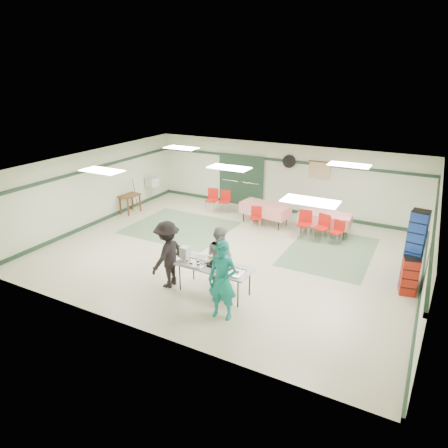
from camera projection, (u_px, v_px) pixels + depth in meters
The scene contains 42 objects.
floor at pixel (229, 252), 12.52m from camera, with size 11.00×11.00×0.00m, color #BCB797.
ceiling at pixel (229, 167), 11.55m from camera, with size 11.00×11.00×0.00m, color white.
wall_back at pixel (281, 178), 15.74m from camera, with size 11.00×11.00×0.00m, color beige.
wall_front at pixel (130, 274), 8.33m from camera, with size 11.00×11.00×0.00m, color beige.
wall_left at pixel (94, 188), 14.44m from camera, with size 9.00×9.00×0.00m, color beige.
wall_right at pixel (431, 246), 9.63m from camera, with size 9.00×9.00×0.00m, color beige.
trim_back at pixel (282, 160), 15.47m from camera, with size 11.00×0.06×0.10m, color #1D3625.
baseboard_back at pixel (279, 209), 16.18m from camera, with size 11.00×0.06×0.12m, color #1D3625.
trim_left at pixel (93, 169), 14.18m from camera, with size 9.00×0.06×0.10m, color #1D3625.
baseboard_left at pixel (99, 221), 14.90m from camera, with size 9.00×0.06×0.12m, color #1D3625.
trim_right at pixel (435, 219), 9.39m from camera, with size 9.00×0.06×0.10m, color #1D3625.
baseboard_right at pixel (420, 292), 10.11m from camera, with size 9.00×0.06×0.12m, color #1D3625.
green_patch_a at pixel (180, 227), 14.44m from camera, with size 3.50×3.00×0.01m, color gray.
green_patch_b at pixel (330, 251), 12.53m from camera, with size 2.50×3.50×0.01m, color gray.
double_door_left at pixel (231, 179), 16.77m from camera, with size 0.90×0.06×2.10m, color gray.
double_door_right at pixel (252, 182), 16.35m from camera, with size 0.90×0.06×2.10m, color gray.
door_frame at pixel (241, 180), 16.54m from camera, with size 2.00×0.03×2.15m, color #1D3625.
wall_fan at pixel (289, 161), 15.31m from camera, with size 0.50×0.50×0.10m, color black.
scroll_banner at pixel (319, 170), 14.86m from camera, with size 0.80×0.02×0.60m, color tan.
serving_table at pixel (214, 267), 9.97m from camera, with size 1.96×0.84×0.76m.
sheet_tray_right at pixel (231, 272), 9.64m from camera, with size 0.63×0.48×0.02m, color silver.
sheet_tray_mid at pixel (213, 262), 10.10m from camera, with size 0.62×0.47×0.02m, color silver.
sheet_tray_left at pixel (195, 264), 10.04m from camera, with size 0.60×0.45×0.02m, color silver.
baking_pan at pixel (218, 265), 9.89m from camera, with size 0.50×0.31×0.08m, color black.
foam_box_stack at pixel (185, 252), 10.33m from camera, with size 0.22×0.20×0.30m, color white.
volunteer_teal at pixel (222, 281), 8.89m from camera, with size 0.68×0.45×1.87m, color #12817A.
volunteer_grey at pixel (220, 256), 10.34m from camera, with size 0.80×0.62×1.64m, color gray.
volunteer_dark at pixel (168, 254), 10.25m from camera, with size 1.16×0.67×1.79m, color black.
dining_table_a at pixel (325, 219), 13.66m from camera, with size 1.75×0.83×0.77m.
dining_table_b at pixel (265, 209), 14.62m from camera, with size 1.89×1.05×0.77m.
chair_a at pixel (323, 225), 13.16m from camera, with size 0.51×0.51×0.91m.
chair_b at pixel (305, 221), 13.43m from camera, with size 0.49×0.49×0.94m.
chair_c at pixel (337, 229), 12.96m from camera, with size 0.47×0.47×0.79m.
chair_d at pixel (256, 215), 14.23m from camera, with size 0.47×0.47×0.80m.
chair_loose_a at pixel (225, 199), 15.88m from camera, with size 0.47×0.47×0.87m.
chair_loose_b at pixel (212, 198), 15.91m from camera, with size 0.50×0.50×0.94m.
crate_stack_blue_a at pixel (414, 250), 10.10m from camera, with size 0.41×0.41×2.12m, color #1B3DA3.
crate_stack_red at pixel (409, 276), 10.01m from camera, with size 0.38×0.38×0.99m, color #9B240F.
crate_stack_blue_b at pixel (414, 249), 10.45m from camera, with size 0.36×0.36×1.87m, color #1B3DA3.
printer_table at pixel (130, 198), 15.73m from camera, with size 0.58×0.85×0.74m.
office_printer at pixel (152, 182), 16.83m from camera, with size 0.44×0.39×0.35m, color beige.
broom at pixel (135, 194), 16.11m from camera, with size 0.03×0.03×1.27m, color brown.
Camera 1 is at (5.20, -10.11, 5.32)m, focal length 32.00 mm.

